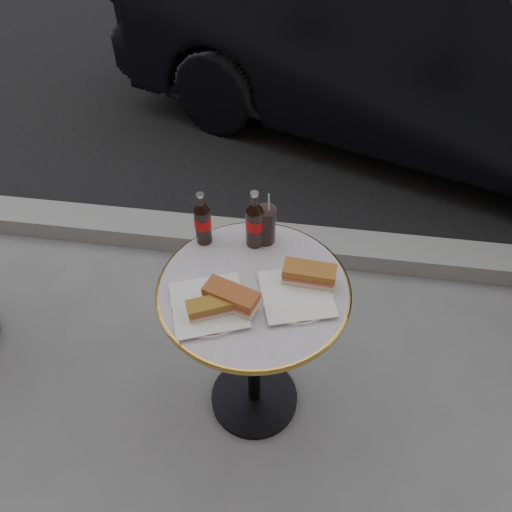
# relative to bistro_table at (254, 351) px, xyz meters

# --- Properties ---
(ground) EXTENTS (80.00, 80.00, 0.00)m
(ground) POSITION_rel_bistro_table_xyz_m (0.00, 0.00, -0.37)
(ground) COLOR slate
(ground) RESTS_ON ground
(curb) EXTENTS (40.00, 0.20, 0.12)m
(curb) POSITION_rel_bistro_table_xyz_m (0.00, 0.90, -0.32)
(curb) COLOR gray
(curb) RESTS_ON ground
(bistro_table) EXTENTS (0.62, 0.62, 0.73)m
(bistro_table) POSITION_rel_bistro_table_xyz_m (0.00, 0.00, 0.00)
(bistro_table) COLOR #BAB2C4
(bistro_table) RESTS_ON ground
(plate_left) EXTENTS (0.27, 0.27, 0.01)m
(plate_left) POSITION_rel_bistro_table_xyz_m (-0.12, -0.10, 0.37)
(plate_left) COLOR white
(plate_left) RESTS_ON bistro_table
(plate_right) EXTENTS (0.25, 0.25, 0.01)m
(plate_right) POSITION_rel_bistro_table_xyz_m (0.14, -0.02, 0.37)
(plate_right) COLOR white
(plate_right) RESTS_ON bistro_table
(sandwich_left_a) EXTENTS (0.14, 0.11, 0.05)m
(sandwich_left_a) POSITION_rel_bistro_table_xyz_m (-0.11, -0.13, 0.40)
(sandwich_left_a) COLOR olive
(sandwich_left_a) RESTS_ON plate_left
(sandwich_left_b) EXTENTS (0.18, 0.13, 0.06)m
(sandwich_left_b) POSITION_rel_bistro_table_xyz_m (-0.06, -0.09, 0.41)
(sandwich_left_b) COLOR #A15128
(sandwich_left_b) RESTS_ON plate_left
(sandwich_right) EXTENTS (0.17, 0.09, 0.06)m
(sandwich_right) POSITION_rel_bistro_table_xyz_m (0.17, 0.04, 0.41)
(sandwich_right) COLOR #A46129
(sandwich_right) RESTS_ON plate_right
(cola_bottle_left) EXTENTS (0.06, 0.06, 0.21)m
(cola_bottle_left) POSITION_rel_bistro_table_xyz_m (-0.20, 0.18, 0.47)
(cola_bottle_left) COLOR black
(cola_bottle_left) RESTS_ON bistro_table
(cola_bottle_right) EXTENTS (0.07, 0.07, 0.22)m
(cola_bottle_right) POSITION_rel_bistro_table_xyz_m (-0.03, 0.19, 0.48)
(cola_bottle_right) COLOR black
(cola_bottle_right) RESTS_ON bistro_table
(cola_glass) EXTENTS (0.07, 0.07, 0.14)m
(cola_glass) POSITION_rel_bistro_table_xyz_m (0.01, 0.21, 0.44)
(cola_glass) COLOR black
(cola_glass) RESTS_ON bistro_table
(parked_car) EXTENTS (2.61, 4.17, 1.30)m
(parked_car) POSITION_rel_bistro_table_xyz_m (0.77, 2.19, 0.28)
(parked_car) COLOR black
(parked_car) RESTS_ON ground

